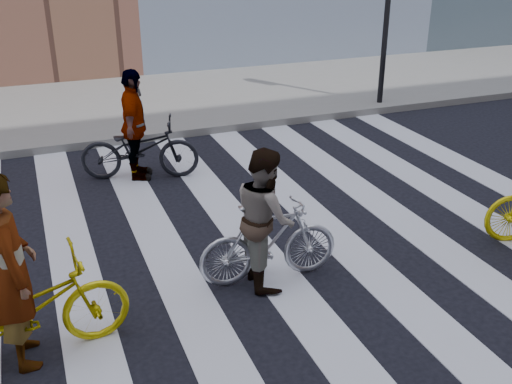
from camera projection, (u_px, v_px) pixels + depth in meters
ground at (308, 255)px, 7.46m from camera, size 100.00×100.00×0.00m
sidewalk_far at (166, 101)px, 13.82m from camera, size 100.00×5.00×0.15m
zebra_crosswalk at (308, 255)px, 7.46m from camera, size 8.25×10.00×0.01m
traffic_signal at (390, 4)px, 12.54m from camera, size 0.22×0.42×3.33m
bike_yellow_left at (25, 312)px, 5.51m from camera, size 1.98×0.87×1.01m
bike_silver_mid at (269, 242)px, 6.77m from camera, size 1.66×0.58×0.98m
bike_dark_rear at (139, 149)px, 9.60m from camera, size 1.99×1.16×0.99m
rider_left at (11, 271)px, 5.31m from camera, size 0.53×0.74×1.90m
rider_mid at (265, 217)px, 6.62m from camera, size 0.67×0.83×1.61m
rider_rear at (134, 125)px, 9.42m from camera, size 0.71×1.13×1.78m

